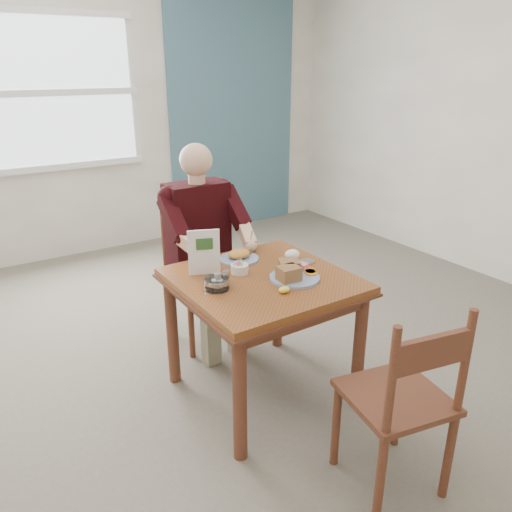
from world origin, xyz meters
TOP-DOWN VIEW (x-y plane):
  - floor at (0.00, 0.00)m, footprint 6.00×6.00m
  - wall_back at (0.00, 3.00)m, footprint 5.50×0.00m
  - accent_panel at (1.60, 2.98)m, footprint 1.60×0.02m
  - lemon_wedge at (-0.02, -0.23)m, footprint 0.07×0.05m
  - napkin at (0.30, 0.12)m, footprint 0.10×0.08m
  - metal_dish at (0.34, 0.04)m, footprint 0.10×0.10m
  - window at (-0.40, 2.97)m, footprint 1.72×0.04m
  - table at (0.00, 0.00)m, footprint 0.92×0.92m
  - chair_far at (0.00, 0.80)m, footprint 0.42×0.42m
  - chair_near at (0.11, -0.93)m, footprint 0.49×0.49m
  - diner at (0.00, 0.71)m, footprint 0.53×0.56m
  - near_plate at (0.12, -0.11)m, footprint 0.32×0.32m
  - far_plate at (0.03, 0.29)m, footprint 0.28×0.28m
  - caddy at (-0.08, 0.12)m, footprint 0.13×0.13m
  - shakers at (-0.25, 0.00)m, footprint 0.09×0.05m
  - creamer at (-0.29, -0.00)m, footprint 0.16×0.16m
  - menu at (-0.24, 0.21)m, footprint 0.17×0.08m

SIDE VIEW (x-z plane):
  - floor at x=0.00m, z-range 0.00..0.00m
  - chair_far at x=0.00m, z-range 0.00..0.95m
  - chair_near at x=0.11m, z-range 0.00..0.95m
  - table at x=0.00m, z-range 0.26..1.01m
  - metal_dish at x=0.34m, z-range 0.75..0.76m
  - lemon_wedge at x=-0.02m, z-range 0.75..0.78m
  - far_plate at x=0.03m, z-range 0.74..0.81m
  - caddy at x=-0.08m, z-range 0.74..0.81m
  - napkin at x=0.30m, z-range 0.75..0.81m
  - creamer at x=-0.29m, z-range 0.75..0.81m
  - near_plate at x=0.12m, z-range 0.74..0.83m
  - shakers at x=-0.25m, z-range 0.75..0.84m
  - diner at x=0.00m, z-range 0.12..1.50m
  - menu at x=-0.24m, z-range 0.75..1.01m
  - accent_panel at x=1.60m, z-range 0.00..2.80m
  - wall_back at x=0.00m, z-range -1.35..4.15m
  - window at x=-0.40m, z-range 0.89..2.31m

